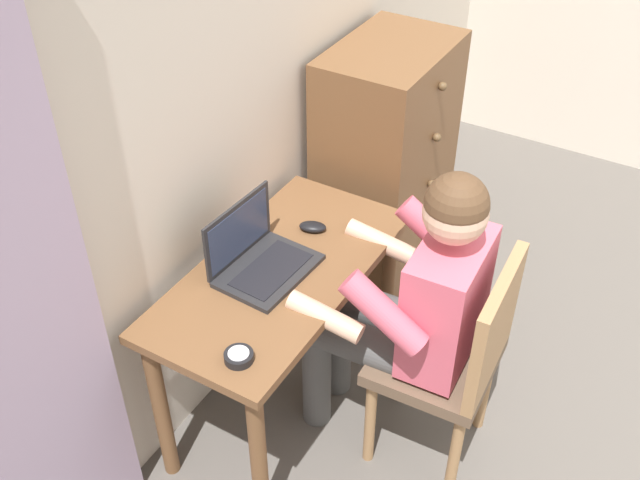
# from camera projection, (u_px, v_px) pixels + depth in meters

# --- Properties ---
(wall_back) EXTENTS (4.80, 0.05, 2.50)m
(wall_back) POSITION_uv_depth(u_px,v_px,m) (250.00, 67.00, 2.62)
(wall_back) COLOR beige
(wall_back) RESTS_ON ground_plane
(desk) EXTENTS (1.05, 0.52, 0.72)m
(desk) POSITION_uv_depth(u_px,v_px,m) (282.00, 297.00, 2.66)
(desk) COLOR brown
(desk) RESTS_ON ground_plane
(dresser) EXTENTS (0.63, 0.46, 1.16)m
(dresser) POSITION_uv_depth(u_px,v_px,m) (385.00, 170.00, 3.33)
(dresser) COLOR brown
(dresser) RESTS_ON ground_plane
(chair) EXTENTS (0.44, 0.42, 0.90)m
(chair) POSITION_uv_depth(u_px,v_px,m) (456.00, 356.00, 2.55)
(chair) COLOR brown
(chair) RESTS_ON ground_plane
(person_seated) EXTENTS (0.54, 0.60, 1.22)m
(person_seated) POSITION_uv_depth(u_px,v_px,m) (410.00, 299.00, 2.50)
(person_seated) COLOR #4C4C4C
(person_seated) RESTS_ON ground_plane
(laptop) EXTENTS (0.35, 0.27, 0.24)m
(laptop) POSITION_uv_depth(u_px,v_px,m) (258.00, 257.00, 2.55)
(laptop) COLOR #232326
(laptop) RESTS_ON desk
(computer_mouse) EXTENTS (0.09, 0.11, 0.03)m
(computer_mouse) POSITION_uv_depth(u_px,v_px,m) (313.00, 227.00, 2.74)
(computer_mouse) COLOR black
(computer_mouse) RESTS_ON desk
(desk_clock) EXTENTS (0.09, 0.09, 0.03)m
(desk_clock) POSITION_uv_depth(u_px,v_px,m) (239.00, 357.00, 2.24)
(desk_clock) COLOR black
(desk_clock) RESTS_ON desk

